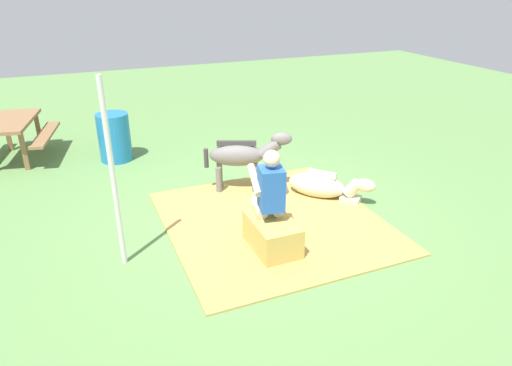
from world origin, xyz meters
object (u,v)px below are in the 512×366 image
Objects in this scene: water_barrel at (114,137)px; person_seated at (269,193)px; tent_pole_left at (113,177)px; hay_bale at (272,235)px; pony_standing at (243,156)px; picnic_bench at (13,129)px; pony_lying at (323,186)px.

person_seated is at bearing -159.29° from water_barrel.
tent_pole_left is (-3.45, 0.35, 0.67)m from water_barrel.
hay_bale is 0.60× the size of pony_standing.
person_seated is 0.74× the size of picnic_bench.
water_barrel reaches higher than hay_bale.
pony_standing is at bearing -9.36° from hay_bale.
water_barrel is at bearing 38.17° from pony_standing.
person_seated is 5.38m from picnic_bench.
person_seated is at bearing -7.19° from hay_bale.
tent_pole_left is (-1.33, 2.01, 0.52)m from pony_standing.
water_barrel reaches higher than pony_lying.
person_seated is at bearing -98.09° from tent_pole_left.
picnic_bench is (2.83, 3.33, -0.01)m from pony_standing.
person_seated reaches higher than picnic_bench.
pony_standing reaches higher than pony_lying.
person_seated reaches higher than hay_bale.
person_seated reaches higher than water_barrel.
person_seated reaches higher than pony_lying.
pony_lying is 3.23m from tent_pole_left.
person_seated is 3.96m from water_barrel.
pony_lying is (0.88, -1.29, -0.50)m from person_seated.
hay_bale is at bearing -103.20° from tent_pole_left.
pony_lying reaches higher than hay_bale.
tent_pole_left reaches higher than person_seated.
pony_standing is at bearing -130.40° from picnic_bench.
hay_bale is 1.80m from pony_standing.
pony_lying is 1.36× the size of water_barrel.
hay_bale is 0.60× the size of person_seated.
tent_pole_left is (0.40, 1.73, 0.90)m from hay_bale.
pony_lying is at bearing -78.28° from tent_pole_left.
pony_standing is at bearing -9.58° from person_seated.
pony_standing is 1.47× the size of water_barrel.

